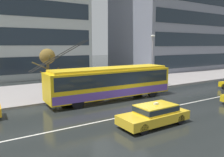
% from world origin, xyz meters
% --- Properties ---
extents(ground_plane, '(160.00, 160.00, 0.00)m').
position_xyz_m(ground_plane, '(0.00, 0.00, 0.00)').
color(ground_plane, '#232726').
extents(sidewalk_slab, '(80.00, 10.00, 0.14)m').
position_xyz_m(sidewalk_slab, '(0.00, 9.95, 0.07)').
color(sidewalk_slab, gray).
rests_on(sidewalk_slab, ground_plane).
extents(lane_centre_line, '(72.00, 0.14, 0.01)m').
position_xyz_m(lane_centre_line, '(0.00, -1.20, 0.00)').
color(lane_centre_line, silver).
rests_on(lane_centre_line, ground_plane).
extents(trolleybus, '(12.71, 2.74, 5.32)m').
position_xyz_m(trolleybus, '(-1.12, 3.35, 1.61)').
color(trolleybus, yellow).
rests_on(trolleybus, ground_plane).
extents(taxi_oncoming_near, '(4.56, 1.87, 1.39)m').
position_xyz_m(taxi_oncoming_near, '(-2.28, -3.52, 0.70)').
color(taxi_oncoming_near, yellow).
rests_on(taxi_oncoming_near, ground_plane).
extents(bus_shelter, '(4.27, 1.81, 2.42)m').
position_xyz_m(bus_shelter, '(-1.49, 7.03, 1.99)').
color(bus_shelter, gray).
rests_on(bus_shelter, sidewalk_slab).
extents(pedestrian_at_shelter, '(0.49, 0.49, 1.68)m').
position_xyz_m(pedestrian_at_shelter, '(-1.05, 6.37, 1.14)').
color(pedestrian_at_shelter, '#222246').
rests_on(pedestrian_at_shelter, sidewalk_slab).
extents(pedestrian_approaching_curb, '(1.19, 1.19, 1.93)m').
position_xyz_m(pedestrian_approaching_curb, '(0.14, 7.46, 1.67)').
color(pedestrian_approaching_curb, '#2A2152').
rests_on(pedestrian_approaching_curb, sidewalk_slab).
extents(pedestrian_walking_past, '(1.41, 1.41, 1.99)m').
position_xyz_m(pedestrian_walking_past, '(2.82, 7.12, 1.73)').
color(pedestrian_walking_past, black).
rests_on(pedestrian_walking_past, sidewalk_slab).
extents(street_lamp, '(0.60, 0.32, 5.87)m').
position_xyz_m(street_lamp, '(6.07, 5.93, 3.67)').
color(street_lamp, gray).
rests_on(street_lamp, sidewalk_slab).
extents(street_tree_bare, '(2.58, 1.72, 4.43)m').
position_xyz_m(street_tree_bare, '(-5.61, 7.17, 3.71)').
color(street_tree_bare, brown).
rests_on(street_tree_bare, sidewalk_slab).
extents(office_tower_corner_right, '(22.97, 13.36, 26.57)m').
position_xyz_m(office_tower_corner_right, '(23.68, 19.54, 13.29)').
color(office_tower_corner_right, gray).
rests_on(office_tower_corner_right, ground_plane).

